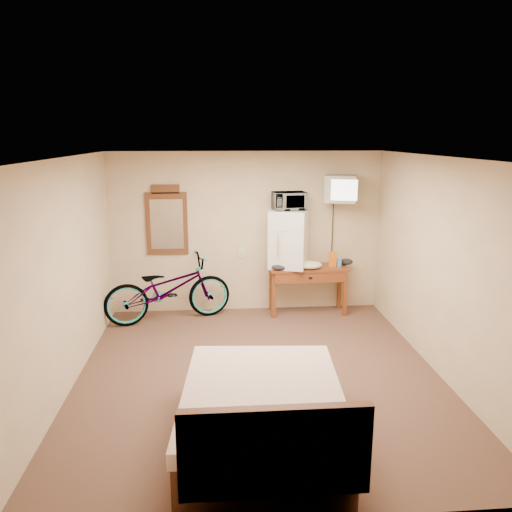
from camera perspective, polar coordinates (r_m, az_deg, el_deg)
name	(u,v)px	position (r m, az deg, el deg)	size (l,w,h in m)	color
room	(259,272)	(5.55, 0.35, -1.80)	(4.60, 4.64, 2.50)	#4C3126
desk	(308,276)	(7.76, 6.00, -2.24)	(1.22, 0.50, 0.75)	maroon
mini_fridge	(289,239)	(7.63, 3.75, 2.00)	(0.68, 0.66, 0.89)	white
microwave	(289,201)	(7.54, 3.81, 6.30)	(0.48, 0.33, 0.27)	white
snack_bag	(333,259)	(7.78, 8.76, -0.36)	(0.12, 0.07, 0.24)	#CA5712
blue_cup	(339,263)	(7.81, 9.51, -0.76)	(0.07, 0.07, 0.13)	#4183E0
cloth_cream	(310,265)	(7.63, 6.15, -1.02)	(0.38, 0.29, 0.12)	beige
cloth_dark_a	(279,267)	(7.52, 2.65, -1.28)	(0.24, 0.18, 0.09)	black
cloth_dark_b	(346,262)	(7.95, 10.26, -0.65)	(0.21, 0.17, 0.10)	black
crt_television	(341,189)	(7.63, 9.67, 7.58)	(0.55, 0.63, 0.40)	black
wall_mirror	(167,221)	(7.75, -10.16, 3.97)	(0.63, 0.04, 1.07)	brown
bicycle	(168,289)	(7.57, -9.99, -3.72)	(0.66, 1.89, 0.99)	black
bed	(263,416)	(4.66, 0.85, -17.83)	(1.55, 1.99, 0.90)	brown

